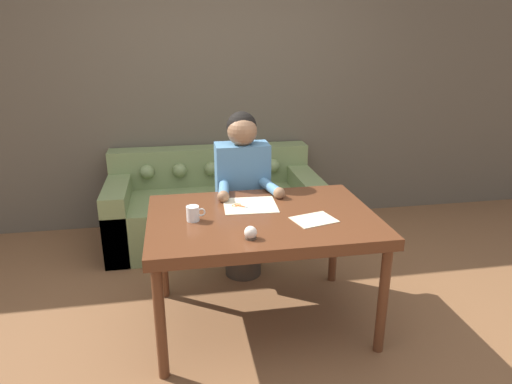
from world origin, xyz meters
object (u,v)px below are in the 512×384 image
object	(u,v)px
dining_table	(262,226)
couch	(214,208)
pin_cushion	(251,233)
mug	(193,213)
person	(243,195)
scissors	(241,207)

from	to	relation	value
dining_table	couch	distance (m)	1.43
pin_cushion	dining_table	bearing A→B (deg)	68.68
couch	mug	bearing A→B (deg)	-99.62
couch	person	bearing A→B (deg)	-77.75
couch	pin_cushion	xyz separation A→B (m)	(0.06, -1.69, 0.49)
mug	couch	bearing A→B (deg)	80.38
person	pin_cushion	size ratio (longest dim) A/B	17.90
person	pin_cushion	xyz separation A→B (m)	(-0.10, -0.96, 0.13)
pin_cushion	mug	bearing A→B (deg)	133.40
scissors	couch	bearing A→B (deg)	93.72
couch	scissors	xyz separation A→B (m)	(0.08, -1.21, 0.46)
person	mug	world-z (taller)	person
pin_cushion	couch	bearing A→B (deg)	91.95
dining_table	pin_cushion	distance (m)	0.36
person	scissors	size ratio (longest dim) A/B	7.35
pin_cushion	person	bearing A→B (deg)	84.02
mug	pin_cushion	distance (m)	0.42
dining_table	pin_cushion	bearing A→B (deg)	-111.32
scissors	pin_cushion	xyz separation A→B (m)	(-0.02, -0.48, 0.03)
mug	pin_cushion	size ratio (longest dim) A/B	1.58
dining_table	scissors	distance (m)	0.20
couch	dining_table	bearing A→B (deg)	-82.36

